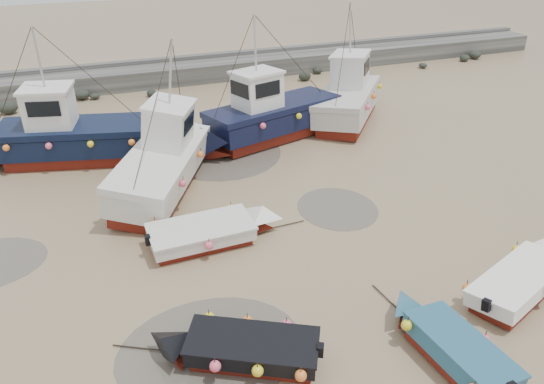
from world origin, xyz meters
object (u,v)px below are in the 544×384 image
Objects in this scene: dinghy_5 at (211,230)px; dinghy_3 at (527,277)px; dinghy_2 at (449,341)px; cabin_boat_0 at (62,135)px; cabin_boat_3 at (351,95)px; person at (133,225)px; dinghy_4 at (239,344)px; cabin_boat_2 at (264,116)px; cabin_boat_1 at (162,157)px.

dinghy_3 is at bearing 52.17° from dinghy_5.
dinghy_2 is 18.85m from cabin_boat_0.
cabin_boat_3 is at bearing 129.47° from dinghy_5.
cabin_boat_3 reaches higher than person.
cabin_boat_0 is at bearing -155.25° from dinghy_5.
cabin_boat_3 reaches higher than dinghy_4.
cabin_boat_0 is at bearing 113.18° from dinghy_2.
dinghy_2 is 0.89× the size of dinghy_5.
person is (-2.48, 2.16, -0.55)m from dinghy_5.
dinghy_2 and dinghy_5 have the same top height.
person is at bearing -147.70° from dinghy_3.
cabin_boat_3 is at bearing 177.10° from person.
cabin_boat_0 reaches higher than person.
person is at bearing -111.16° from cabin_boat_3.
dinghy_2 is 3.22× the size of person.
person is (-10.95, 8.18, -0.54)m from dinghy_3.
dinghy_2 is 0.68× the size of cabin_boat_3.
dinghy_5 is 0.59× the size of cabin_boat_2.
cabin_boat_0 is 5.60m from cabin_boat_1.
dinghy_4 is 0.67× the size of cabin_boat_3.
cabin_boat_0 reaches higher than dinghy_5.
cabin_boat_3 is (6.00, 16.86, 0.82)m from dinghy_2.
dinghy_2 is 5.50m from dinghy_4.
dinghy_4 is 3.18× the size of person.
dinghy_3 is 10.39m from dinghy_5.
cabin_boat_1 is at bearing 107.26° from dinghy_2.
dinghy_3 reaches higher than person.
person is at bearing 112.31° from cabin_boat_2.
dinghy_2 is 0.56× the size of cabin_boat_1.
person is (2.15, -6.86, -1.35)m from cabin_boat_0.
cabin_boat_0 is 9.57m from cabin_boat_2.
dinghy_5 is 14.07m from cabin_boat_3.
dinghy_5 is at bearing -146.34° from dinghy_3.
dinghy_3 is 0.77× the size of cabin_boat_3.
dinghy_5 is at bearing -53.13° from cabin_boat_1.
dinghy_5 is (-8.47, 6.02, 0.01)m from dinghy_3.
dinghy_5 is (-4.46, 7.48, -0.01)m from dinghy_2.
dinghy_4 is 0.88× the size of dinghy_5.
dinghy_4 is (-9.20, 0.36, 0.01)m from dinghy_3.
dinghy_3 is at bearing 14.26° from dinghy_2.
cabin_boat_2 is at bearing 173.33° from dinghy_3.
dinghy_3 is 1.15× the size of dinghy_4.
cabin_boat_2 is at bearing 82.75° from dinghy_2.
cabin_boat_3 reaches higher than dinghy_5.
dinghy_3 is at bearing -63.74° from dinghy_4.
cabin_boat_2 is at bearing 56.57° from cabin_boat_1.
cabin_boat_1 is (-5.26, 12.42, 0.78)m from dinghy_2.
cabin_boat_0 reaches higher than dinghy_2.
cabin_boat_2 reaches higher than dinghy_2.
person is at bearing -133.48° from dinghy_5.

